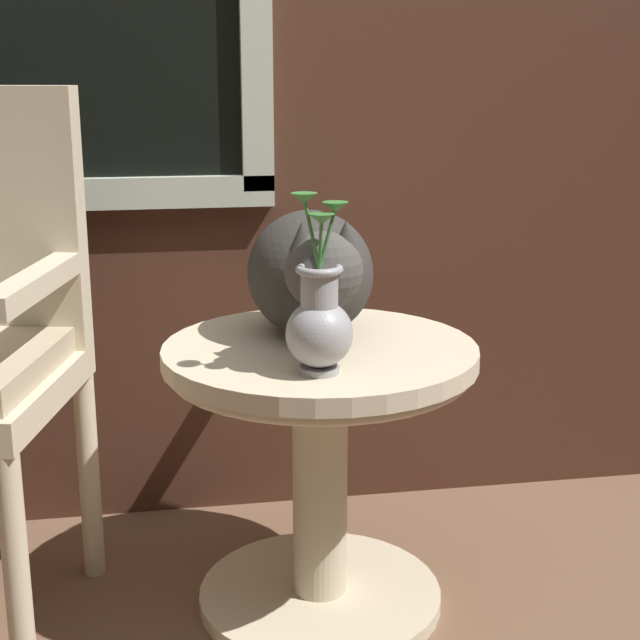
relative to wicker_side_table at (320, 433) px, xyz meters
The scene contains 3 objects.
wicker_side_table is the anchor object (origin of this frame).
cat 0.31m from the wicker_side_table, 94.46° to the left, with size 0.25×0.60×0.25m.
pewter_vase_with_ivy 0.32m from the wicker_side_table, 100.19° to the right, with size 0.12×0.12×0.31m.
Camera 1 is at (-0.16, -1.47, 1.06)m, focal length 53.51 mm.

